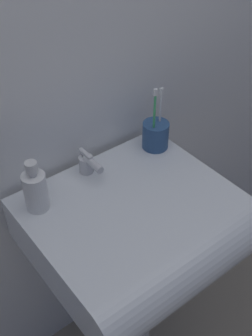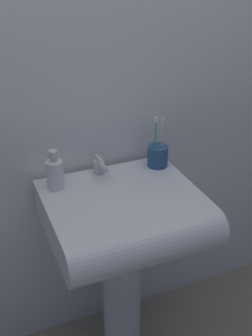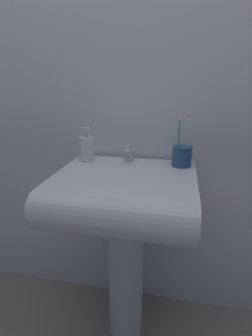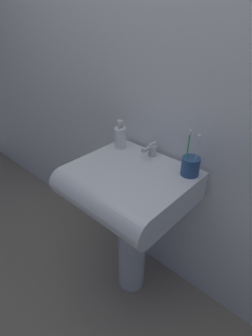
% 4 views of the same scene
% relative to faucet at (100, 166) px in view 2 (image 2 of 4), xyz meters
% --- Properties ---
extents(wall_back, '(5.00, 0.05, 2.40)m').
position_rel_faucet_xyz_m(wall_back, '(0.02, 0.10, 0.33)').
color(wall_back, white).
rests_on(wall_back, ground).
extents(sink_pedestal, '(0.16, 0.16, 0.69)m').
position_rel_faucet_xyz_m(sink_pedestal, '(0.02, -0.16, -0.52)').
color(sink_pedestal, white).
rests_on(sink_pedestal, ground).
extents(sink_basin, '(0.55, 0.51, 0.14)m').
position_rel_faucet_xyz_m(sink_basin, '(0.02, -0.22, -0.11)').
color(sink_basin, white).
rests_on(sink_basin, sink_pedestal).
extents(faucet, '(0.04, 0.10, 0.07)m').
position_rel_faucet_xyz_m(faucet, '(0.00, 0.00, 0.00)').
color(faucet, silver).
rests_on(faucet, sink_basin).
extents(toothbrush_cup, '(0.08, 0.08, 0.22)m').
position_rel_faucet_xyz_m(toothbrush_cup, '(0.24, -0.02, 0.01)').
color(toothbrush_cup, '#2D5184').
rests_on(toothbrush_cup, sink_basin).
extents(soap_bottle, '(0.06, 0.06, 0.15)m').
position_rel_faucet_xyz_m(soap_bottle, '(-0.18, -0.03, 0.03)').
color(soap_bottle, white).
rests_on(soap_bottle, sink_basin).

